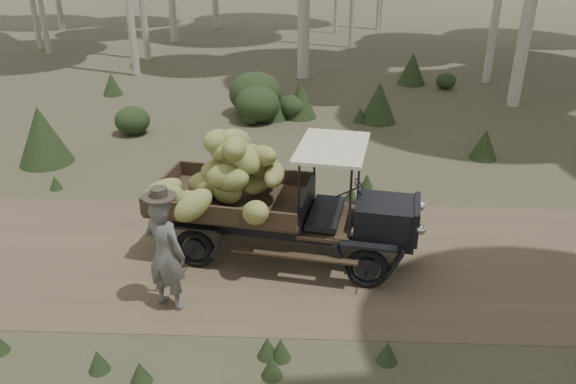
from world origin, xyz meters
name	(u,v)px	position (x,y,z in m)	size (l,w,h in m)	color
ground	(261,258)	(0.00, 0.00, 0.00)	(120.00, 120.00, 0.00)	#473D2B
dirt_track	(261,258)	(0.00, 0.00, 0.00)	(70.00, 4.00, 0.01)	brown
banana_truck	(254,184)	(-0.10, 0.17, 1.25)	(4.61, 2.34, 2.19)	black
farmer	(165,252)	(-1.20, -1.32, 0.88)	(0.74, 0.63, 1.86)	#54504D
undergrowth	(320,197)	(0.96, 1.23, 0.54)	(24.60, 23.57, 1.38)	#233319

